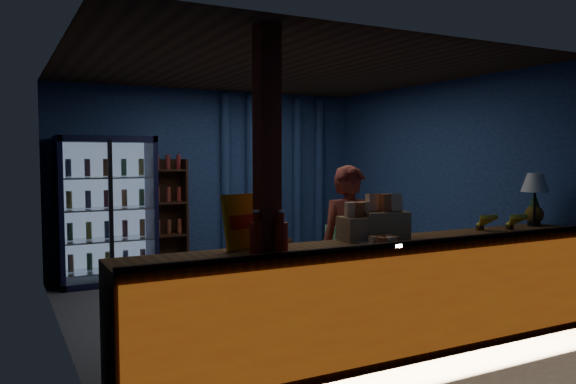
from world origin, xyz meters
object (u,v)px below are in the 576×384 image
Objects in this scene: table_lamp at (535,185)px; shopkeeper at (351,250)px; green_chair at (355,244)px; pastry_tray at (383,241)px.

shopkeeper is at bearing 165.78° from table_lamp.
green_chair is at bearing 78.81° from shopkeeper.
shopkeeper is 3.79× the size of pastry_tray.
shopkeeper is 3.20m from green_chair.
table_lamp reaches higher than pastry_tray.
shopkeeper reaches higher than table_lamp.
pastry_tray is at bearing -174.28° from table_lamp.
table_lamp is (2.03, 0.20, 0.39)m from pastry_tray.
pastry_tray is (-1.97, -3.27, 0.64)m from green_chair.
shopkeeper is at bearing 77.66° from pastry_tray.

